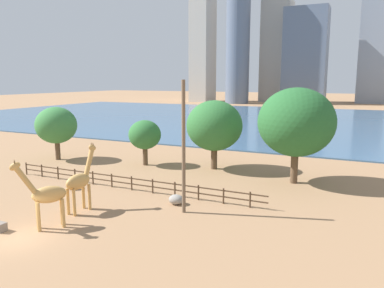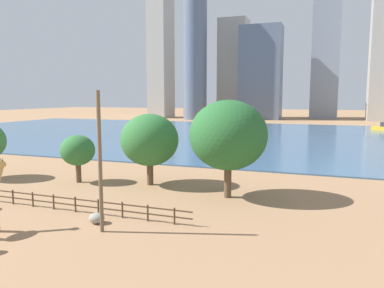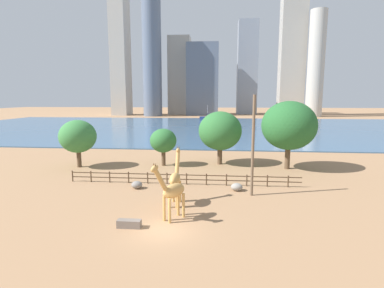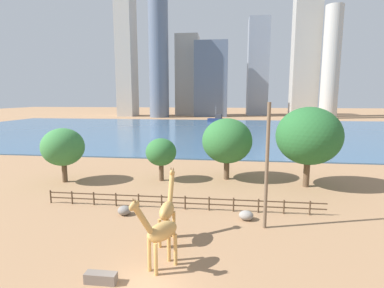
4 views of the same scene
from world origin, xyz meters
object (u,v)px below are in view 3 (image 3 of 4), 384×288
at_px(utility_pole, 253,146).
at_px(tree_left_small, 163,141).
at_px(boulder_by_pole, 137,185).
at_px(boulder_near_fence, 237,187).
at_px(giraffe_companion, 175,179).
at_px(boat_sailboat, 209,117).
at_px(tree_left_large, 78,137).
at_px(feeding_trough, 129,224).
at_px(tree_center_broad, 220,131).
at_px(boat_ferry, 301,120).
at_px(giraffe_tall, 172,191).
at_px(tree_right_tall, 289,126).

relative_size(utility_pole, tree_left_small, 1.87).
bearing_deg(boulder_by_pole, boulder_near_fence, 1.20).
bearing_deg(giraffe_companion, tree_left_small, 17.84).
bearing_deg(boat_sailboat, tree_left_large, 96.80).
distance_m(utility_pole, feeding_trough, 13.93).
height_order(boulder_near_fence, feeding_trough, boulder_near_fence).
relative_size(tree_center_broad, boat_ferry, 1.38).
bearing_deg(tree_center_broad, tree_left_large, -169.20).
bearing_deg(giraffe_tall, boulder_near_fence, -176.97).
xyz_separation_m(giraffe_companion, boat_ferry, (36.30, 97.45, -1.42)).
distance_m(giraffe_tall, tree_center_broad, 21.34).
height_order(boulder_by_pole, tree_right_tall, tree_right_tall).
height_order(giraffe_tall, boulder_near_fence, giraffe_tall).
height_order(utility_pole, boulder_by_pole, utility_pole).
height_order(tree_right_tall, boat_ferry, tree_right_tall).
xyz_separation_m(giraffe_tall, tree_right_tall, (13.03, 18.75, 3.59)).
bearing_deg(tree_left_large, tree_left_small, 10.16).
bearing_deg(giraffe_tall, giraffe_companion, -138.21).
relative_size(giraffe_tall, boulder_near_fence, 4.05).
bearing_deg(giraffe_companion, tree_center_broad, -9.87).
relative_size(boulder_by_pole, tree_right_tall, 0.13).
xyz_separation_m(giraffe_companion, boulder_near_fence, (5.85, 4.56, -2.01)).
distance_m(utility_pole, boulder_near_fence, 5.00).
xyz_separation_m(giraffe_companion, utility_pole, (7.24, 3.18, 2.58)).
bearing_deg(tree_right_tall, boulder_near_fence, -125.06).
height_order(giraffe_tall, giraffe_companion, giraffe_companion).
bearing_deg(tree_right_tall, boat_sailboat, 99.09).
xyz_separation_m(utility_pole, tree_left_large, (-22.96, 10.33, -0.65)).
xyz_separation_m(tree_right_tall, boat_ferry, (23.00, 82.27, -4.97)).
bearing_deg(tree_center_broad, tree_left_small, -168.26).
distance_m(boulder_near_fence, feeding_trough, 13.10).
bearing_deg(boulder_near_fence, feeding_trough, -130.94).
distance_m(giraffe_tall, boulder_by_pole, 9.62).
height_order(giraffe_tall, tree_left_small, tree_left_small).
bearing_deg(feeding_trough, tree_left_small, 93.59).
relative_size(giraffe_tall, utility_pole, 0.50).
distance_m(giraffe_tall, boulder_near_fence, 10.06).
height_order(feeding_trough, tree_left_small, tree_left_small).
bearing_deg(utility_pole, tree_left_large, 155.77).
bearing_deg(boat_ferry, giraffe_companion, 95.40).
height_order(feeding_trough, tree_left_large, tree_left_large).
xyz_separation_m(giraffe_tall, tree_center_broad, (3.77, 20.85, 2.55)).
bearing_deg(boat_sailboat, giraffe_companion, 106.65).
height_order(tree_left_small, boat_sailboat, boat_sailboat).
xyz_separation_m(boulder_by_pole, feeding_trough, (2.11, -9.67, -0.11)).
xyz_separation_m(giraffe_tall, tree_left_large, (-15.99, 17.08, 1.98)).
bearing_deg(boulder_by_pole, tree_left_small, 85.97).
bearing_deg(boat_sailboat, tree_center_broad, 109.42).
height_order(tree_center_broad, tree_right_tall, tree_right_tall).
height_order(giraffe_companion, utility_pole, utility_pole).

